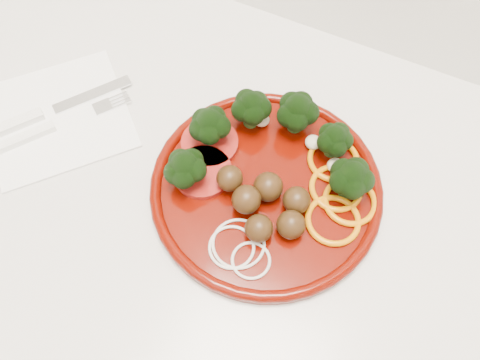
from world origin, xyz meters
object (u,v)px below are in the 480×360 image
at_px(plate, 268,175).
at_px(knife, 38,115).
at_px(napkin, 59,116).
at_px(fork, 42,131).

xyz_separation_m(plate, knife, (-0.31, -0.05, -0.01)).
distance_m(napkin, fork, 0.03).
distance_m(plate, knife, 0.32).
bearing_deg(napkin, knife, -147.18).
bearing_deg(knife, fork, -97.00).
bearing_deg(plate, knife, -171.52).
height_order(plate, knife, plate).
bearing_deg(fork, knife, 83.00).
height_order(napkin, knife, knife).
height_order(plate, fork, plate).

